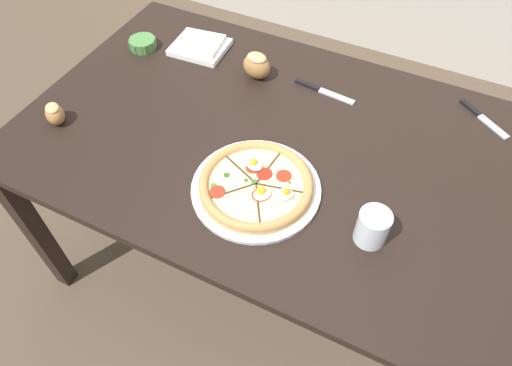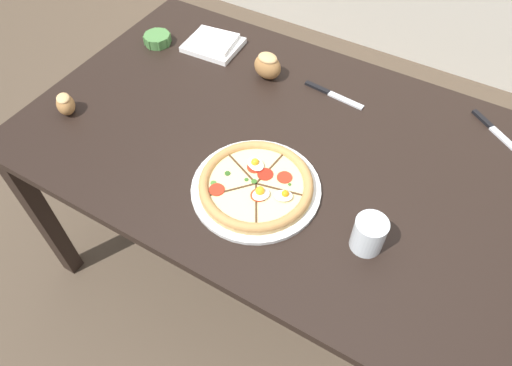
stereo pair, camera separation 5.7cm
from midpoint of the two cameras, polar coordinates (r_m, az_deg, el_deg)
name	(u,v)px [view 2 (the right image)]	position (r m, az deg, el deg)	size (l,w,h in m)	color
ground_plane	(269,260)	(2.02, 2.41, -9.68)	(12.00, 12.00, 0.00)	brown
dining_table	(273,156)	(1.47, 3.28, 3.31)	(1.54, 0.99, 0.77)	black
pizza	(256,185)	(1.25, 1.32, -0.34)	(0.36, 0.36, 0.05)	white
ramekin_bowl	(157,39)	(1.80, -11.31, 17.24)	(0.10, 0.10, 0.04)	#4C8442
napkin_folded	(213,44)	(1.76, -4.42, 16.97)	(0.20, 0.17, 0.04)	white
bread_piece_near	(65,104)	(1.57, -21.77, 9.16)	(0.09, 0.09, 0.07)	#A3703D
bread_piece_mid	(268,65)	(1.59, 2.50, 14.44)	(0.11, 0.09, 0.09)	#A3703D
knife_main	(494,130)	(1.61, 28.55, 5.82)	(0.17, 0.13, 0.01)	silver
knife_spare	(333,95)	(1.57, 10.63, 10.79)	(0.22, 0.04, 0.01)	silver
water_glass	(368,236)	(1.17, 15.23, -6.39)	(0.08, 0.08, 0.10)	white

